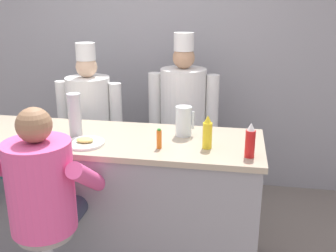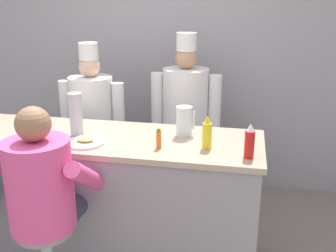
{
  "view_description": "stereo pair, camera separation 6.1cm",
  "coord_description": "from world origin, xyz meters",
  "px_view_note": "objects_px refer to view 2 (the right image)",
  "views": [
    {
      "loc": [
        0.95,
        -2.21,
        1.98
      ],
      "look_at": [
        0.49,
        0.33,
        1.14
      ],
      "focal_mm": 42.0,
      "sensor_mm": 36.0,
      "label": 1
    },
    {
      "loc": [
        1.01,
        -2.2,
        1.98
      ],
      "look_at": [
        0.49,
        0.33,
        1.14
      ],
      "focal_mm": 42.0,
      "sensor_mm": 36.0,
      "label": 2
    }
  ],
  "objects_px": {
    "mustard_bottle_yellow": "(207,133)",
    "diner_seated_pink": "(43,190)",
    "ketchup_bottle_red": "(250,142)",
    "cup_stack_steel": "(76,114)",
    "cook_in_whites_near": "(93,121)",
    "cook_in_whites_far": "(185,115)",
    "water_pitcher_clear": "(184,121)",
    "breakfast_plate": "(85,142)",
    "coffee_mug_tan": "(36,130)",
    "hot_sauce_bottle_orange": "(159,139)"
  },
  "relations": [
    {
      "from": "diner_seated_pink",
      "to": "breakfast_plate",
      "type": "bearing_deg",
      "value": 75.3
    },
    {
      "from": "breakfast_plate",
      "to": "cook_in_whites_far",
      "type": "height_order",
      "value": "cook_in_whites_far"
    },
    {
      "from": "breakfast_plate",
      "to": "cook_in_whites_far",
      "type": "relative_size",
      "value": 0.16
    },
    {
      "from": "water_pitcher_clear",
      "to": "ketchup_bottle_red",
      "type": "bearing_deg",
      "value": -35.65
    },
    {
      "from": "hot_sauce_bottle_orange",
      "to": "cup_stack_steel",
      "type": "xyz_separation_m",
      "value": [
        -0.65,
        0.13,
        0.09
      ]
    },
    {
      "from": "diner_seated_pink",
      "to": "mustard_bottle_yellow",
      "type": "bearing_deg",
      "value": 27.75
    },
    {
      "from": "breakfast_plate",
      "to": "diner_seated_pink",
      "type": "bearing_deg",
      "value": -104.7
    },
    {
      "from": "water_pitcher_clear",
      "to": "diner_seated_pink",
      "type": "relative_size",
      "value": 0.16
    },
    {
      "from": "coffee_mug_tan",
      "to": "water_pitcher_clear",
      "type": "bearing_deg",
      "value": 12.92
    },
    {
      "from": "hot_sauce_bottle_orange",
      "to": "water_pitcher_clear",
      "type": "height_order",
      "value": "water_pitcher_clear"
    },
    {
      "from": "water_pitcher_clear",
      "to": "cook_in_whites_far",
      "type": "bearing_deg",
      "value": 98.27
    },
    {
      "from": "mustard_bottle_yellow",
      "to": "cook_in_whites_far",
      "type": "xyz_separation_m",
      "value": [
        -0.31,
        1.05,
        -0.2
      ]
    },
    {
      "from": "cup_stack_steel",
      "to": "cook_in_whites_far",
      "type": "distance_m",
      "value": 1.2
    },
    {
      "from": "mustard_bottle_yellow",
      "to": "diner_seated_pink",
      "type": "bearing_deg",
      "value": -152.25
    },
    {
      "from": "cup_stack_steel",
      "to": "diner_seated_pink",
      "type": "distance_m",
      "value": 0.65
    },
    {
      "from": "breakfast_plate",
      "to": "cup_stack_steel",
      "type": "xyz_separation_m",
      "value": [
        -0.13,
        0.15,
        0.15
      ]
    },
    {
      "from": "diner_seated_pink",
      "to": "cook_in_whites_far",
      "type": "distance_m",
      "value": 1.68
    },
    {
      "from": "diner_seated_pink",
      "to": "water_pitcher_clear",
      "type": "bearing_deg",
      "value": 43.95
    },
    {
      "from": "mustard_bottle_yellow",
      "to": "diner_seated_pink",
      "type": "xyz_separation_m",
      "value": [
        -0.95,
        -0.5,
        -0.26
      ]
    },
    {
      "from": "water_pitcher_clear",
      "to": "cup_stack_steel",
      "type": "relative_size",
      "value": 0.69
    },
    {
      "from": "cup_stack_steel",
      "to": "cook_in_whites_far",
      "type": "bearing_deg",
      "value": 56.26
    },
    {
      "from": "cook_in_whites_near",
      "to": "coffee_mug_tan",
      "type": "bearing_deg",
      "value": -95.47
    },
    {
      "from": "ketchup_bottle_red",
      "to": "cup_stack_steel",
      "type": "distance_m",
      "value": 1.26
    },
    {
      "from": "hot_sauce_bottle_orange",
      "to": "diner_seated_pink",
      "type": "bearing_deg",
      "value": -145.08
    },
    {
      "from": "water_pitcher_clear",
      "to": "breakfast_plate",
      "type": "relative_size",
      "value": 0.82
    },
    {
      "from": "ketchup_bottle_red",
      "to": "cup_stack_steel",
      "type": "height_order",
      "value": "cup_stack_steel"
    },
    {
      "from": "water_pitcher_clear",
      "to": "coffee_mug_tan",
      "type": "distance_m",
      "value": 1.08
    },
    {
      "from": "water_pitcher_clear",
      "to": "cook_in_whites_near",
      "type": "xyz_separation_m",
      "value": [
        -0.97,
        0.61,
        -0.24
      ]
    },
    {
      "from": "ketchup_bottle_red",
      "to": "cook_in_whites_far",
      "type": "relative_size",
      "value": 0.13
    },
    {
      "from": "ketchup_bottle_red",
      "to": "mustard_bottle_yellow",
      "type": "relative_size",
      "value": 0.99
    },
    {
      "from": "breakfast_plate",
      "to": "diner_seated_pink",
      "type": "distance_m",
      "value": 0.46
    },
    {
      "from": "coffee_mug_tan",
      "to": "cook_in_whites_near",
      "type": "bearing_deg",
      "value": 84.53
    },
    {
      "from": "cook_in_whites_near",
      "to": "diner_seated_pink",
      "type": "bearing_deg",
      "value": -80.84
    },
    {
      "from": "cook_in_whites_far",
      "to": "water_pitcher_clear",
      "type": "bearing_deg",
      "value": -81.73
    },
    {
      "from": "mustard_bottle_yellow",
      "to": "coffee_mug_tan",
      "type": "relative_size",
      "value": 1.67
    },
    {
      "from": "cook_in_whites_near",
      "to": "ketchup_bottle_red",
      "type": "bearing_deg",
      "value": -33.43
    },
    {
      "from": "breakfast_plate",
      "to": "cook_in_whites_far",
      "type": "bearing_deg",
      "value": 65.17
    },
    {
      "from": "ketchup_bottle_red",
      "to": "mustard_bottle_yellow",
      "type": "bearing_deg",
      "value": 158.74
    },
    {
      "from": "coffee_mug_tan",
      "to": "cup_stack_steel",
      "type": "xyz_separation_m",
      "value": [
        0.28,
        0.09,
        0.11
      ]
    },
    {
      "from": "hot_sauce_bottle_orange",
      "to": "cook_in_whites_far",
      "type": "xyz_separation_m",
      "value": [
        0.01,
        1.11,
        -0.15
      ]
    },
    {
      "from": "ketchup_bottle_red",
      "to": "hot_sauce_bottle_orange",
      "type": "height_order",
      "value": "ketchup_bottle_red"
    },
    {
      "from": "coffee_mug_tan",
      "to": "cup_stack_steel",
      "type": "bearing_deg",
      "value": 17.34
    },
    {
      "from": "cup_stack_steel",
      "to": "cook_in_whites_far",
      "type": "height_order",
      "value": "cook_in_whites_far"
    },
    {
      "from": "cup_stack_steel",
      "to": "coffee_mug_tan",
      "type": "bearing_deg",
      "value": -162.66
    },
    {
      "from": "hot_sauce_bottle_orange",
      "to": "coffee_mug_tan",
      "type": "distance_m",
      "value": 0.93
    },
    {
      "from": "ketchup_bottle_red",
      "to": "cook_in_whites_far",
      "type": "distance_m",
      "value": 1.32
    },
    {
      "from": "cook_in_whites_near",
      "to": "mustard_bottle_yellow",
      "type": "bearing_deg",
      "value": -35.95
    },
    {
      "from": "ketchup_bottle_red",
      "to": "breakfast_plate",
      "type": "xyz_separation_m",
      "value": [
        -1.12,
        0.03,
        -0.09
      ]
    },
    {
      "from": "cook_in_whites_near",
      "to": "cook_in_whites_far",
      "type": "height_order",
      "value": "cook_in_whites_far"
    },
    {
      "from": "cup_stack_steel",
      "to": "breakfast_plate",
      "type": "bearing_deg",
      "value": -50.15
    }
  ]
}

